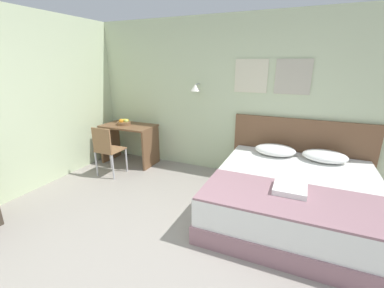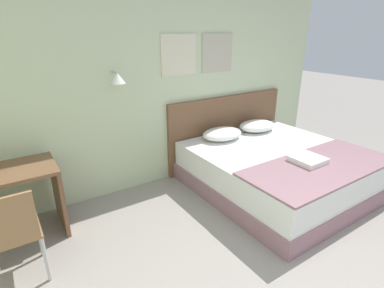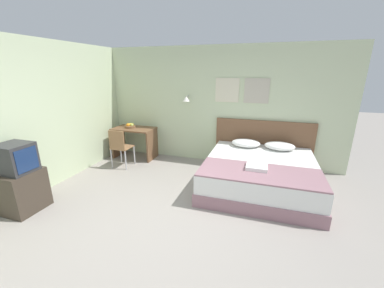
% 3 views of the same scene
% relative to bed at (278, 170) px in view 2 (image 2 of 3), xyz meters
% --- Properties ---
extents(wall_back, '(5.87, 0.31, 2.65)m').
position_rel_bed_xyz_m(wall_back, '(-1.20, 1.12, 1.06)').
color(wall_back, beige).
rests_on(wall_back, ground_plane).
extents(bed, '(1.99, 2.07, 0.54)m').
position_rel_bed_xyz_m(bed, '(0.00, 0.00, 0.00)').
color(bed, gray).
rests_on(bed, ground_plane).
extents(headboard, '(2.11, 0.06, 1.07)m').
position_rel_bed_xyz_m(headboard, '(0.00, 1.07, 0.27)').
color(headboard, brown).
rests_on(headboard, ground_plane).
extents(pillow_left, '(0.61, 0.45, 0.15)m').
position_rel_bed_xyz_m(pillow_left, '(-0.34, 0.76, 0.35)').
color(pillow_left, white).
rests_on(pillow_left, bed).
extents(pillow_right, '(0.61, 0.45, 0.15)m').
position_rel_bed_xyz_m(pillow_right, '(0.34, 0.76, 0.35)').
color(pillow_right, white).
rests_on(pillow_right, bed).
extents(throw_blanket, '(1.93, 0.83, 0.02)m').
position_rel_bed_xyz_m(throw_blanket, '(0.00, -0.60, 0.29)').
color(throw_blanket, gray).
rests_on(throw_blanket, bed).
extents(folded_towel_near_foot, '(0.34, 0.34, 0.06)m').
position_rel_bed_xyz_m(folded_towel_near_foot, '(-0.05, -0.46, 0.33)').
color(folded_towel_near_foot, white).
rests_on(folded_towel_near_foot, throw_blanket).
extents(desk, '(1.01, 0.59, 0.76)m').
position_rel_bed_xyz_m(desk, '(-3.06, 0.73, 0.24)').
color(desk, brown).
rests_on(desk, ground_plane).
extents(desk_chair, '(0.40, 0.40, 0.87)m').
position_rel_bed_xyz_m(desk_chair, '(-3.03, 0.05, 0.25)').
color(desk_chair, '#8E6642').
rests_on(desk_chair, ground_plane).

